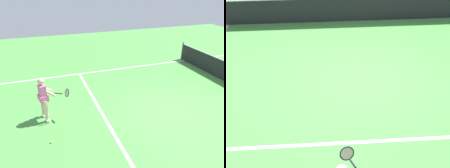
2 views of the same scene
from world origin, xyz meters
TOP-DOWN VIEW (x-y plane):
  - ground_plane at (0.00, 0.00)m, footprint 27.89×27.89m
  - service_line_marking at (0.00, -2.43)m, footprint 9.39×0.10m
  - court_net at (0.00, 3.93)m, footprint 10.07×0.08m

SIDE VIEW (x-z plane):
  - ground_plane at x=0.00m, z-range 0.00..0.00m
  - service_line_marking at x=0.00m, z-range 0.00..0.01m
  - court_net at x=0.00m, z-range -0.03..1.00m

